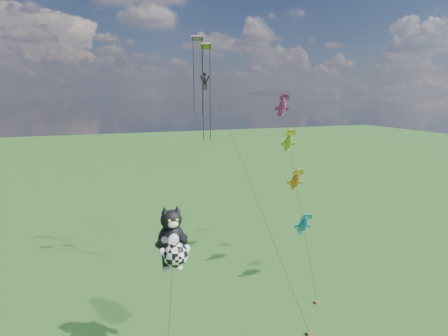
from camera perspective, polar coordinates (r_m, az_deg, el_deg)
name	(u,v)px	position (r m, az deg, el deg)	size (l,w,h in m)	color
cat_kite_rig	(173,242)	(25.72, -7.82, -11.13)	(2.55, 3.98, 10.33)	brown
fish_windsock_rig	(292,162)	(39.13, 10.32, 0.98)	(4.09, 15.50, 19.21)	brown
parafoil_rig	(206,80)	(37.28, -2.73, 13.22)	(4.28, 17.16, 23.37)	brown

